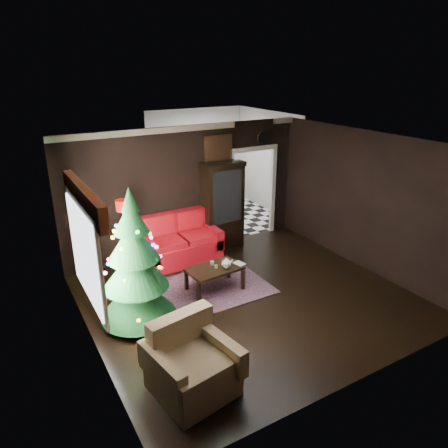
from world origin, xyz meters
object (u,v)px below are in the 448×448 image
floor_lamp (125,239)px  curio_cabinet (222,207)px  kitchen_table (217,209)px  christmas_tree (135,264)px  teapot (226,263)px  armchair (192,362)px  loveseat (181,239)px  coffee_table (215,278)px  wall_clock (263,138)px

floor_lamp → curio_cabinet: bearing=9.0°
kitchen_table → christmas_tree: bearing=-134.8°
teapot → armchair: bearing=-129.8°
loveseat → coffee_table: loveseat is taller
teapot → wall_clock: size_ratio=0.62×
christmas_tree → armchair: christmas_tree is taller
loveseat → teapot: loveseat is taller
loveseat → kitchen_table: loveseat is taller
floor_lamp → teapot: bearing=-45.1°
curio_cabinet → coffee_table: size_ratio=1.90×
floor_lamp → wall_clock: wall_clock is taller
curio_cabinet → teapot: (-0.95, -1.81, -0.39)m
armchair → coffee_table: size_ratio=1.00×
teapot → wall_clock: wall_clock is taller
loveseat → wall_clock: bearing=9.7°
christmas_tree → armchair: size_ratio=2.36×
christmas_tree → armchair: (0.07, -1.87, -0.59)m
kitchen_table → loveseat: bearing=-137.5°
loveseat → coffee_table: bearing=-89.3°
curio_cabinet → wall_clock: (1.20, 0.18, 1.43)m
curio_cabinet → wall_clock: wall_clock is taller
christmas_tree → teapot: 1.83m
loveseat → coffee_table: size_ratio=1.70×
floor_lamp → wall_clock: size_ratio=4.88×
wall_clock → christmas_tree: bearing=-151.4°
teapot → wall_clock: (2.15, 1.99, 1.82)m
curio_cabinet → floor_lamp: bearing=-171.0°
curio_cabinet → kitchen_table: 1.67m
armchair → christmas_tree: bearing=82.8°
loveseat → curio_cabinet: bearing=10.8°
armchair → kitchen_table: armchair is taller
floor_lamp → christmas_tree: bearing=-101.8°
christmas_tree → kitchen_table: christmas_tree is taller
floor_lamp → kitchen_table: (3.03, 1.81, -0.45)m
armchair → wall_clock: bearing=36.7°
curio_cabinet → christmas_tree: size_ratio=0.80×
loveseat → coffee_table: 1.48m
coffee_table → wall_clock: wall_clock is taller
christmas_tree → coffee_table: size_ratio=2.36×
armchair → teapot: size_ratio=5.03×
loveseat → teapot: (0.20, -1.59, 0.06)m
loveseat → wall_clock: 3.04m
curio_cabinet → coffee_table: (-1.13, -1.68, -0.71)m
christmas_tree → coffee_table: 1.79m
armchair → coffee_table: bearing=45.5°
wall_clock → floor_lamp: bearing=-171.2°
loveseat → christmas_tree: (-1.56, -1.73, 0.55)m
loveseat → armchair: loveseat is taller
armchair → wall_clock: size_ratio=3.14×
loveseat → kitchen_table: (1.80, 1.65, -0.12)m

